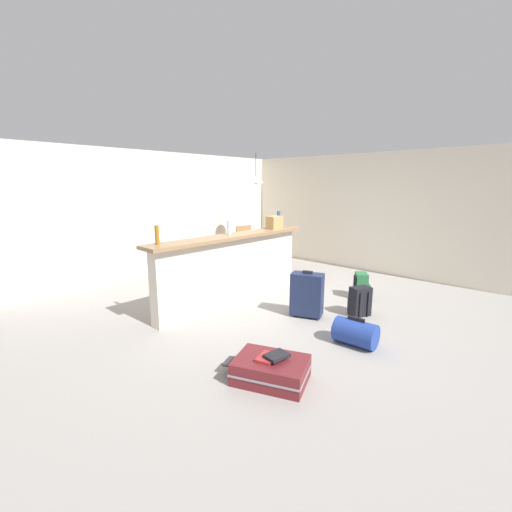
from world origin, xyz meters
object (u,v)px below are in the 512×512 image
object	(u,v)px
dining_chair_far_side	(241,243)
pendant_lamp	(256,179)
dining_table	(256,240)
dining_chair_near_partition	(272,249)
suitcase_upright_navy	(307,294)
book_stack	(272,357)
grocery_bag	(274,223)
suitcase_flat_maroon	(271,370)
duffel_bag_blue	(355,333)
bottle_clear	(229,228)
bottle_blue	(279,219)
bottle_amber	(157,235)
backpack_black	(360,302)
backpack_green	(362,286)

from	to	relation	value
dining_chair_far_side	pendant_lamp	distance (m)	1.52
dining_table	dining_chair_near_partition	bearing A→B (deg)	-98.37
dining_chair_far_side	pendant_lamp	world-z (taller)	pendant_lamp
suitcase_upright_navy	book_stack	world-z (taller)	suitcase_upright_navy
grocery_bag	dining_table	world-z (taller)	grocery_bag
suitcase_flat_maroon	duffel_bag_blue	world-z (taller)	duffel_bag_blue
suitcase_upright_navy	bottle_clear	bearing A→B (deg)	104.52
dining_chair_near_partition	dining_chair_far_side	world-z (taller)	same
bottle_blue	dining_chair_near_partition	world-z (taller)	bottle_blue
suitcase_upright_navy	dining_chair_far_side	bearing A→B (deg)	60.88
duffel_bag_blue	suitcase_upright_navy	bearing A→B (deg)	69.22
bottle_blue	suitcase_flat_maroon	xyz separation A→B (m)	(-2.50, -1.95, -1.13)
bottle_amber	suitcase_upright_navy	size ratio (longest dim) A/B	0.37
dining_table	dining_chair_far_side	bearing A→B (deg)	86.30
book_stack	grocery_bag	bearing A→B (deg)	39.57
grocery_bag	backpack_black	xyz separation A→B (m)	(-0.14, -1.72, -1.00)
suitcase_flat_maroon	backpack_black	size ratio (longest dim) A/B	2.12
suitcase_flat_maroon	book_stack	xyz separation A→B (m)	(0.01, -0.01, 0.14)
grocery_bag	book_stack	distance (m)	3.11
dining_chair_far_side	backpack_green	xyz separation A→B (m)	(-0.36, -3.18, -0.31)
bottle_blue	dining_table	xyz separation A→B (m)	(0.72, 1.23, -0.59)
dining_chair_far_side	suitcase_upright_navy	world-z (taller)	dining_chair_far_side
grocery_bag	duffel_bag_blue	distance (m)	2.58
pendant_lamp	suitcase_flat_maroon	distance (m)	4.90
dining_chair_far_side	suitcase_flat_maroon	world-z (taller)	dining_chair_far_side
pendant_lamp	duffel_bag_blue	xyz separation A→B (m)	(-1.98, -3.43, -1.81)
duffel_bag_blue	book_stack	xyz separation A→B (m)	(-1.24, 0.23, 0.10)
bottle_blue	suitcase_flat_maroon	size ratio (longest dim) A/B	0.33
bottle_amber	dining_chair_far_side	world-z (taller)	bottle_amber
bottle_amber	duffel_bag_blue	bearing A→B (deg)	-61.38
bottle_clear	dining_chair_far_side	distance (m)	2.72
book_stack	backpack_black	bearing A→B (deg)	4.45
suitcase_flat_maroon	backpack_black	xyz separation A→B (m)	(2.15, 0.16, 0.09)
suitcase_upright_navy	bottle_blue	bearing A→B (deg)	54.49
bottle_blue	backpack_green	distance (m)	1.83
bottle_blue	pendant_lamp	xyz separation A→B (m)	(0.73, 1.23, 0.72)
bottle_clear	suitcase_upright_navy	world-z (taller)	bottle_clear
grocery_bag	book_stack	size ratio (longest dim) A/B	0.87
pendant_lamp	dining_table	bearing A→B (deg)	-136.16
dining_chair_near_partition	bottle_blue	bearing A→B (deg)	-133.23
dining_chair_near_partition	backpack_green	world-z (taller)	dining_chair_near_partition
bottle_amber	book_stack	bearing A→B (deg)	-91.04
bottle_blue	duffel_bag_blue	size ratio (longest dim) A/B	0.58
suitcase_flat_maroon	bottle_amber	bearing A→B (deg)	88.76
grocery_bag	dining_chair_near_partition	world-z (taller)	grocery_bag
dining_table	book_stack	bearing A→B (deg)	-135.24
dining_table	backpack_green	bearing A→B (deg)	-96.90
dining_chair_near_partition	suitcase_upright_navy	world-z (taller)	dining_chair_near_partition
suitcase_flat_maroon	book_stack	bearing A→B (deg)	-59.84
duffel_bag_blue	backpack_green	size ratio (longest dim) A/B	1.19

